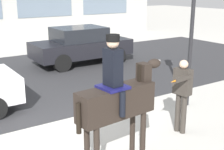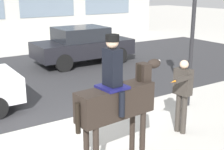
{
  "view_description": "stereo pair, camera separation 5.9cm",
  "coord_description": "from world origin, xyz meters",
  "px_view_note": "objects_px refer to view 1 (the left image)",
  "views": [
    {
      "loc": [
        -3.07,
        -6.46,
        3.31
      ],
      "look_at": [
        0.38,
        -1.21,
        1.54
      ],
      "focal_mm": 50.0,
      "sensor_mm": 36.0,
      "label": 1
    },
    {
      "loc": [
        -3.02,
        -6.49,
        3.31
      ],
      "look_at": [
        0.38,
        -1.21,
        1.54
      ],
      "focal_mm": 50.0,
      "sensor_mm": 36.0,
      "label": 2
    }
  ],
  "objects_px": {
    "pedestrian_bystander": "(182,91)",
    "traffic_light": "(194,5)",
    "street_car_far_lane": "(81,45)",
    "mounted_horse_lead": "(118,98)"
  },
  "relations": [
    {
      "from": "street_car_far_lane",
      "to": "pedestrian_bystander",
      "type": "bearing_deg",
      "value": -100.08
    },
    {
      "from": "street_car_far_lane",
      "to": "traffic_light",
      "type": "relative_size",
      "value": 1.01
    },
    {
      "from": "street_car_far_lane",
      "to": "traffic_light",
      "type": "xyz_separation_m",
      "value": [
        0.14,
        -6.32,
        2.01
      ]
    },
    {
      "from": "pedestrian_bystander",
      "to": "street_car_far_lane",
      "type": "distance_m",
      "value": 7.6
    },
    {
      "from": "mounted_horse_lead",
      "to": "traffic_light",
      "type": "relative_size",
      "value": 0.59
    },
    {
      "from": "traffic_light",
      "to": "pedestrian_bystander",
      "type": "bearing_deg",
      "value": -141.72
    },
    {
      "from": "pedestrian_bystander",
      "to": "traffic_light",
      "type": "height_order",
      "value": "traffic_light"
    },
    {
      "from": "pedestrian_bystander",
      "to": "street_car_far_lane",
      "type": "bearing_deg",
      "value": -109.37
    },
    {
      "from": "street_car_far_lane",
      "to": "traffic_light",
      "type": "height_order",
      "value": "traffic_light"
    },
    {
      "from": "pedestrian_bystander",
      "to": "traffic_light",
      "type": "xyz_separation_m",
      "value": [
        1.47,
        1.16,
        1.83
      ]
    }
  ]
}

